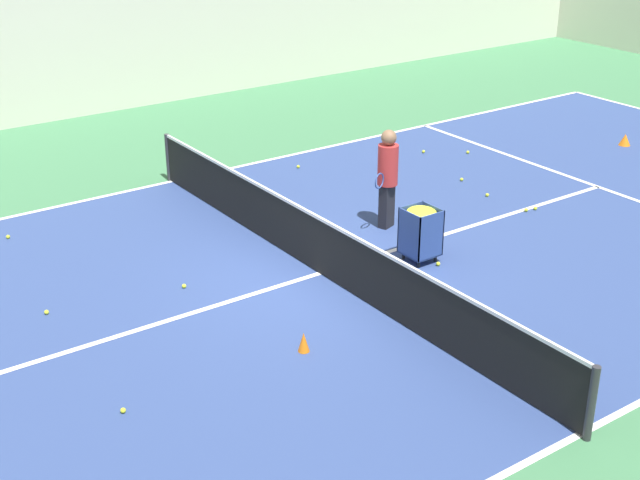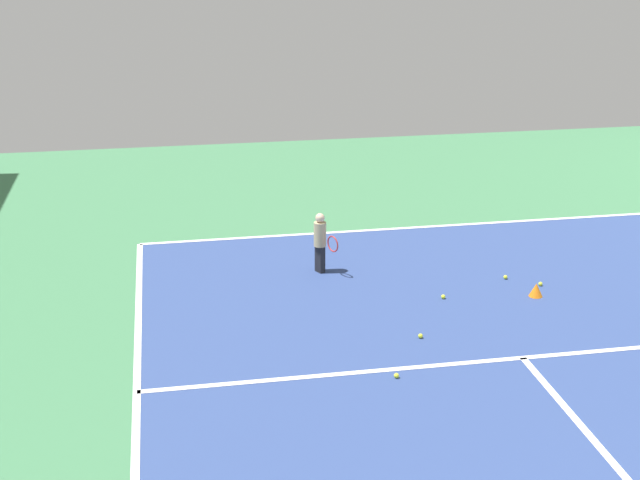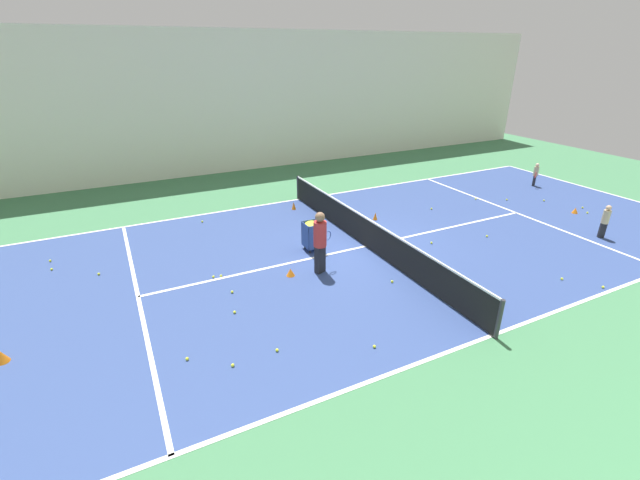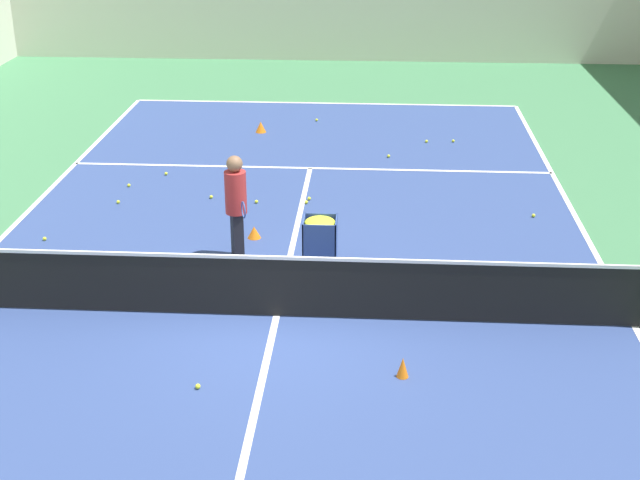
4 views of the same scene
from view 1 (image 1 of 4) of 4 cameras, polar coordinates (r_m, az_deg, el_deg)
ground_plane at (r=14.26m, az=0.00°, el=-2.16°), size 40.11×40.11×0.00m
court_playing_area at (r=14.26m, az=0.00°, el=-2.15°), size 10.46×24.86×0.00m
line_sideline_left at (r=18.44m, az=-9.45°, el=3.73°), size 0.10×24.86×0.00m
line_sideline_right at (r=11.01m, az=16.27°, el=-11.87°), size 0.10×24.86×0.00m
line_service_far at (r=18.74m, az=17.36°, el=3.27°), size 10.46×0.10×0.00m
line_centre_service at (r=14.26m, az=0.00°, el=-2.14°), size 0.10×13.68×0.00m
tennis_net at (r=14.04m, az=0.00°, el=-0.30°), size 10.76×0.10×0.98m
coach_at_net at (r=15.67m, az=4.35°, el=4.34°), size 0.46×0.69×1.80m
ball_cart at (r=14.53m, az=6.48°, el=1.02°), size 0.54×0.52×0.93m
training_cone_0 at (r=21.57m, az=18.94°, el=6.10°), size 0.26×0.26×0.27m
training_cone_1 at (r=12.08m, az=-1.05°, el=-6.54°), size 0.16×0.16×0.28m
training_cone_3 at (r=11.91m, az=14.69°, el=-7.86°), size 0.17×0.17×0.30m
training_cone_4 at (r=16.40m, az=6.88°, el=1.69°), size 0.24×0.24×0.22m
tennis_ball_0 at (r=16.30m, az=-2.95°, el=1.41°), size 0.07×0.07×0.07m
tennis_ball_2 at (r=12.94m, az=10.46°, el=-5.31°), size 0.07×0.07×0.07m
tennis_ball_5 at (r=17.21m, az=13.62°, el=1.99°), size 0.07×0.07×0.07m
tennis_ball_7 at (r=17.67m, az=10.65°, el=2.85°), size 0.07×0.07×0.07m
tennis_ball_8 at (r=18.95m, az=-1.40°, el=4.72°), size 0.07×0.07×0.07m
tennis_ball_10 at (r=13.63m, az=-17.10°, el=-4.44°), size 0.07×0.07×0.07m
tennis_ball_11 at (r=13.94m, az=-8.70°, el=-2.93°), size 0.07×0.07×0.07m
tennis_ball_12 at (r=20.14m, az=9.45°, el=5.57°), size 0.07×0.07×0.07m
tennis_ball_13 at (r=18.43m, az=9.05°, el=3.85°), size 0.07×0.07×0.07m
tennis_ball_14 at (r=17.08m, az=13.06°, el=1.89°), size 0.07×0.07×0.07m
tennis_ball_18 at (r=20.04m, az=6.64°, el=5.65°), size 0.07×0.07×0.07m
tennis_ball_21 at (r=19.41m, az=4.59°, el=5.12°), size 0.07×0.07×0.07m
tennis_ball_23 at (r=14.63m, az=7.57°, el=-1.52°), size 0.07×0.07×0.07m
tennis_ball_24 at (r=16.42m, az=-19.34°, el=0.20°), size 0.07×0.07×0.07m
tennis_ball_26 at (r=11.18m, az=-12.49°, el=-10.60°), size 0.07×0.07×0.07m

